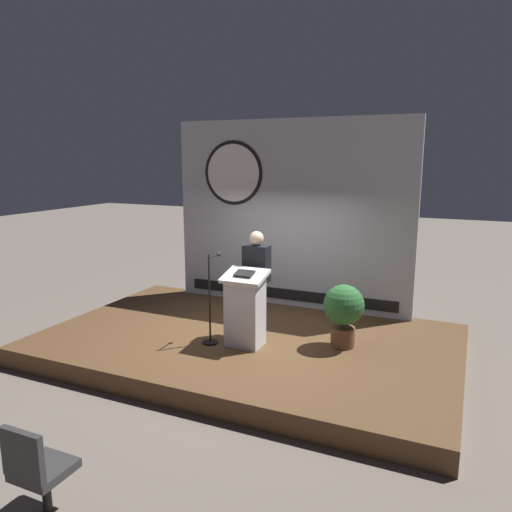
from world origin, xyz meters
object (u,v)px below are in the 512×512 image
at_px(potted_plant, 344,310).
at_px(audience_chair_left, 36,466).
at_px(podium, 245,309).
at_px(speaker_person, 257,283).
at_px(microphone_stand, 211,313).

xyz_separation_m(potted_plant, audience_chair_left, (-1.60, -4.22, -0.38)).
bearing_deg(podium, speaker_person, 93.12).
height_order(microphone_stand, audience_chair_left, microphone_stand).
distance_m(microphone_stand, potted_plant, 1.99).
height_order(podium, audience_chair_left, podium).
xyz_separation_m(podium, microphone_stand, (-0.52, -0.11, -0.09)).
xyz_separation_m(microphone_stand, audience_chair_left, (0.28, -3.56, -0.28)).
relative_size(microphone_stand, potted_plant, 1.45).
bearing_deg(speaker_person, audience_chair_left, -92.97).
bearing_deg(microphone_stand, audience_chair_left, -85.53).
relative_size(microphone_stand, audience_chair_left, 1.55).
bearing_deg(podium, audience_chair_left, -93.77).
distance_m(speaker_person, microphone_stand, 0.86).
distance_m(microphone_stand, audience_chair_left, 3.58).
height_order(podium, speaker_person, speaker_person).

